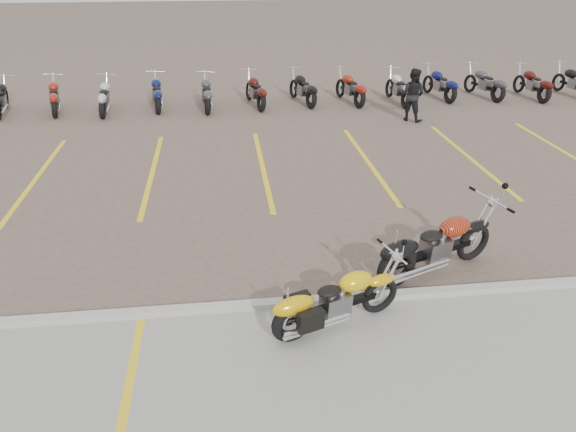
# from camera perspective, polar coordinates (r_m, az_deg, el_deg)

# --- Properties ---
(ground) EXTENTS (100.00, 100.00, 0.00)m
(ground) POSITION_cam_1_polar(r_m,az_deg,el_deg) (10.42, -0.78, -2.84)
(ground) COLOR #715C51
(ground) RESTS_ON ground
(concrete_apron) EXTENTS (60.00, 5.00, 0.01)m
(concrete_apron) POSITION_cam_1_polar(r_m,az_deg,el_deg) (6.86, 3.67, -21.06)
(concrete_apron) COLOR #9E9B93
(concrete_apron) RESTS_ON ground
(curb) EXTENTS (60.00, 0.18, 0.12)m
(curb) POSITION_cam_1_polar(r_m,az_deg,el_deg) (8.70, 0.69, -8.80)
(curb) COLOR #ADAAA3
(curb) RESTS_ON ground
(parking_stripes) EXTENTS (38.00, 5.50, 0.01)m
(parking_stripes) POSITION_cam_1_polar(r_m,az_deg,el_deg) (14.04, -2.59, 4.99)
(parking_stripes) COLOR yellow
(parking_stripes) RESTS_ON ground
(yellow_cruiser) EXTENTS (2.00, 0.82, 0.85)m
(yellow_cruiser) POSITION_cam_1_polar(r_m,az_deg,el_deg) (8.09, 4.67, -8.73)
(yellow_cruiser) COLOR black
(yellow_cruiser) RESTS_ON ground
(flame_cruiser) EXTENTS (2.28, 1.04, 0.99)m
(flame_cruiser) POSITION_cam_1_polar(r_m,az_deg,el_deg) (9.57, 14.52, -3.19)
(flame_cruiser) COLOR black
(flame_cruiser) RESTS_ON ground
(person_b) EXTENTS (1.00, 0.98, 1.62)m
(person_b) POSITION_cam_1_polar(r_m,az_deg,el_deg) (18.16, 12.54, 11.94)
(person_b) COLOR black
(person_b) RESTS_ON ground
(bg_bike_row) EXTENTS (20.78, 2.08, 1.10)m
(bg_bike_row) POSITION_cam_1_polar(r_m,az_deg,el_deg) (19.64, 1.47, 12.78)
(bg_bike_row) COLOR black
(bg_bike_row) RESTS_ON ground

